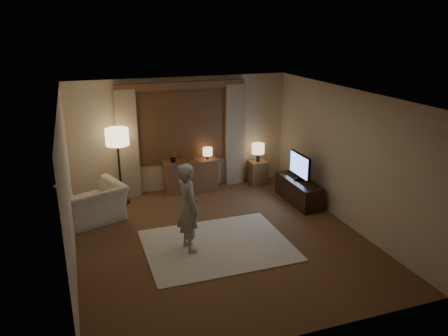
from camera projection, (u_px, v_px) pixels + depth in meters
name	position (u px, v px, depth m)	size (l,w,h in m)	color
room	(212.00, 161.00, 7.93)	(5.04, 5.54, 2.64)	brown
rug	(217.00, 245.00, 7.66)	(2.50, 2.00, 0.02)	beige
sideboard	(191.00, 176.00, 10.07)	(1.20, 0.40, 0.70)	brown
picture_frame	(191.00, 158.00, 9.93)	(0.16, 0.02, 0.20)	brown
plant	(174.00, 157.00, 9.79)	(0.17, 0.13, 0.30)	#999999
table_lamp_sideboard	(208.00, 152.00, 10.02)	(0.22, 0.22, 0.30)	black
floor_lamp	(117.00, 141.00, 9.05)	(0.48, 0.48, 1.65)	black
armchair	(92.00, 203.00, 8.51)	(1.14, 1.00, 0.74)	beige
side_table	(258.00, 172.00, 10.56)	(0.40, 0.40, 0.56)	brown
table_lamp_side	(258.00, 149.00, 10.37)	(0.30, 0.30, 0.44)	black
tv_stand	(298.00, 191.00, 9.48)	(0.45, 1.40, 0.50)	black
tv	(300.00, 166.00, 9.29)	(0.20, 0.82, 0.59)	black
person	(188.00, 207.00, 7.28)	(0.56, 0.37, 1.54)	#B8B4AA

